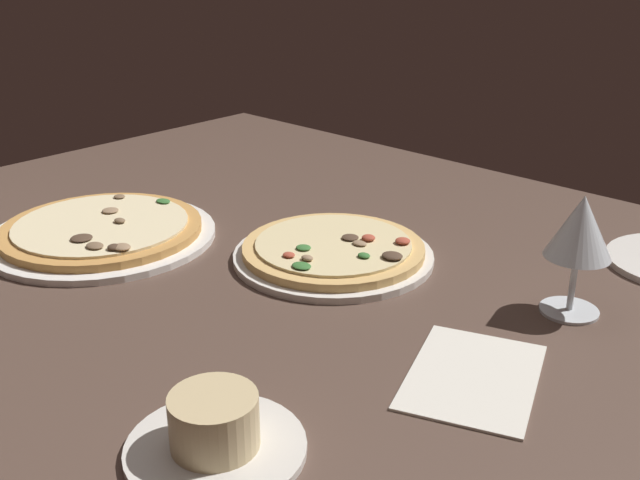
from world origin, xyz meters
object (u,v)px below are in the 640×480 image
at_px(pizza_side, 102,231).
at_px(ramekin_on_saucer, 215,432).
at_px(paper_menu, 473,376).
at_px(wine_glass_far, 580,230).
at_px(pizza_main, 334,251).

bearing_deg(pizza_side, ramekin_on_saucer, 158.08).
bearing_deg(ramekin_on_saucer, paper_menu, -111.63).
bearing_deg(ramekin_on_saucer, wine_glass_far, -103.27).
height_order(ramekin_on_saucer, paper_menu, ramekin_on_saucer).
xyz_separation_m(pizza_main, pizza_side, (0.31, 0.18, -0.00)).
bearing_deg(ramekin_on_saucer, pizza_main, -61.91).
relative_size(pizza_side, wine_glass_far, 2.24).
relative_size(pizza_main, wine_glass_far, 1.88).
height_order(wine_glass_far, paper_menu, wine_glass_far).
height_order(pizza_side, paper_menu, pizza_side).
xyz_separation_m(pizza_main, ramekin_on_saucer, (-0.21, 0.39, 0.01)).
xyz_separation_m(pizza_main, wine_glass_far, (-0.32, -0.08, 0.10)).
bearing_deg(wine_glass_far, paper_menu, 88.18).
relative_size(ramekin_on_saucer, wine_glass_far, 1.09).
height_order(pizza_main, paper_menu, pizza_main).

